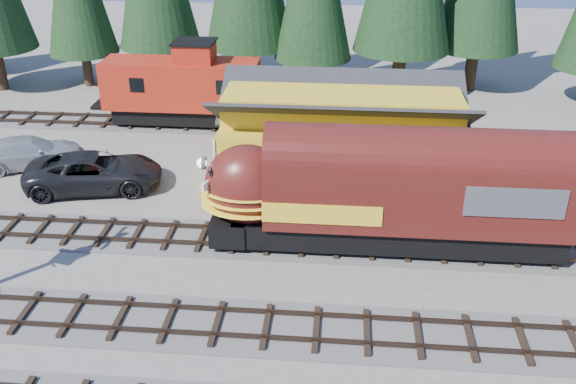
# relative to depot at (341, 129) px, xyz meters

# --- Properties ---
(ground) EXTENTS (120.00, 120.00, 0.00)m
(ground) POSITION_rel_depot_xyz_m (0.00, -10.50, -2.96)
(ground) COLOR #6B665B
(ground) RESTS_ON ground
(track_siding) EXTENTS (68.00, 3.20, 0.33)m
(track_siding) POSITION_rel_depot_xyz_m (10.00, -6.50, -2.90)
(track_siding) COLOR #4C4947
(track_siding) RESTS_ON ground
(track_spur) EXTENTS (32.00, 3.20, 0.33)m
(track_spur) POSITION_rel_depot_xyz_m (-10.00, 7.50, -2.90)
(track_spur) COLOR #4C4947
(track_spur) RESTS_ON ground
(depot) EXTENTS (12.80, 7.00, 5.30)m
(depot) POSITION_rel_depot_xyz_m (0.00, 0.00, 0.00)
(depot) COLOR yellow
(depot) RESTS_ON ground
(locomotive) EXTENTS (15.63, 3.11, 4.25)m
(locomotive) POSITION_rel_depot_xyz_m (1.64, -6.50, -0.47)
(locomotive) COLOR black
(locomotive) RESTS_ON ground
(caboose) EXTENTS (9.72, 2.82, 5.05)m
(caboose) POSITION_rel_depot_xyz_m (-10.06, 7.50, -0.44)
(caboose) COLOR black
(caboose) RESTS_ON ground
(pickup_truck_a) EXTENTS (7.35, 4.49, 1.90)m
(pickup_truck_a) POSITION_rel_depot_xyz_m (-12.53, -1.96, -2.01)
(pickup_truck_a) COLOR black
(pickup_truck_a) RESTS_ON ground
(pickup_truck_b) EXTENTS (6.24, 4.51, 1.68)m
(pickup_truck_b) POSITION_rel_depot_xyz_m (-17.15, 0.43, -2.12)
(pickup_truck_b) COLOR #ABAEB3
(pickup_truck_b) RESTS_ON ground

